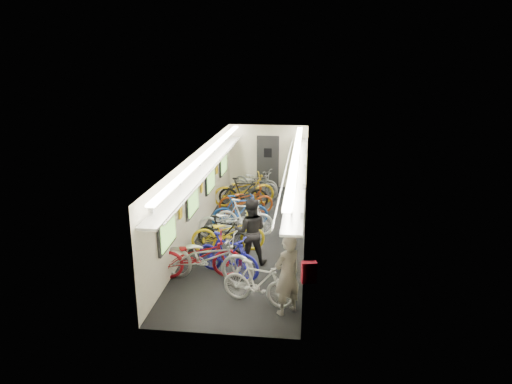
% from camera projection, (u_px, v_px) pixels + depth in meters
% --- Properties ---
extents(train_car_shell, '(10.00, 10.00, 10.00)m').
position_uv_depth(train_car_shell, '(243.00, 171.00, 13.33)').
color(train_car_shell, black).
rests_on(train_car_shell, ground).
extents(bicycle_0, '(2.30, 1.11, 1.16)m').
position_uv_depth(bicycle_0, '(207.00, 257.00, 10.12)').
color(bicycle_0, '#A19FA4').
rests_on(bicycle_0, ground).
extents(bicycle_1, '(1.73, 1.14, 1.01)m').
position_uv_depth(bicycle_1, '(228.00, 255.00, 10.42)').
color(bicycle_1, '#1C1BA4').
rests_on(bicycle_1, ground).
extents(bicycle_2, '(2.10, 1.08, 1.05)m').
position_uv_depth(bicycle_2, '(198.00, 256.00, 10.31)').
color(bicycle_2, maroon).
rests_on(bicycle_2, ground).
extents(bicycle_3, '(1.64, 0.90, 0.95)m').
position_uv_depth(bicycle_3, '(224.00, 234.00, 11.74)').
color(bicycle_3, black).
rests_on(bicycle_3, ground).
extents(bicycle_4, '(2.00, 1.07, 1.00)m').
position_uv_depth(bicycle_4, '(228.00, 233.00, 11.75)').
color(bicycle_4, yellow).
rests_on(bicycle_4, ground).
extents(bicycle_5, '(1.75, 0.70, 1.02)m').
position_uv_depth(bicycle_5, '(245.00, 217.00, 12.90)').
color(bicycle_5, white).
rests_on(bicycle_5, ground).
extents(bicycle_6, '(1.92, 0.80, 0.98)m').
position_uv_depth(bicycle_6, '(231.00, 223.00, 12.49)').
color(bicycle_6, silver).
rests_on(bicycle_6, ground).
extents(bicycle_7, '(1.76, 0.99, 1.02)m').
position_uv_depth(bicycle_7, '(240.00, 211.00, 13.39)').
color(bicycle_7, navy).
rests_on(bicycle_7, ground).
extents(bicycle_8, '(1.85, 1.02, 0.92)m').
position_uv_depth(bicycle_8, '(246.00, 200.00, 14.61)').
color(bicycle_8, '#8C330F').
rests_on(bicycle_8, ground).
extents(bicycle_9, '(1.71, 0.54, 1.02)m').
position_uv_depth(bicycle_9, '(243.00, 193.00, 15.20)').
color(bicycle_9, black).
rests_on(bicycle_9, ground).
extents(bicycle_10, '(2.21, 1.39, 1.10)m').
position_uv_depth(bicycle_10, '(244.00, 190.00, 15.42)').
color(bicycle_10, '#BD9311').
rests_on(bicycle_10, ground).
extents(bicycle_11, '(1.61, 0.84, 0.93)m').
position_uv_depth(bicycle_11, '(258.00, 283.00, 9.21)').
color(bicycle_11, silver).
rests_on(bicycle_11, ground).
extents(bicycle_12, '(1.96, 1.36, 0.98)m').
position_uv_depth(bicycle_12, '(256.00, 181.00, 16.66)').
color(bicycle_12, '#5C5C61').
rests_on(bicycle_12, ground).
extents(bicycle_14, '(1.85, 1.13, 0.92)m').
position_uv_depth(bicycle_14, '(256.00, 185.00, 16.33)').
color(bicycle_14, slate).
rests_on(bicycle_14, ground).
extents(passenger_near, '(0.71, 0.69, 1.64)m').
position_uv_depth(passenger_near, '(287.00, 275.00, 8.79)').
color(passenger_near, slate).
rests_on(passenger_near, ground).
extents(passenger_mid, '(0.83, 0.66, 1.64)m').
position_uv_depth(passenger_mid, '(251.00, 231.00, 10.99)').
color(passenger_mid, black).
rests_on(passenger_mid, ground).
extents(backpack, '(0.28, 0.19, 0.38)m').
position_uv_depth(backpack, '(309.00, 272.00, 7.88)').
color(backpack, '#A91027').
rests_on(backpack, passenger_near).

